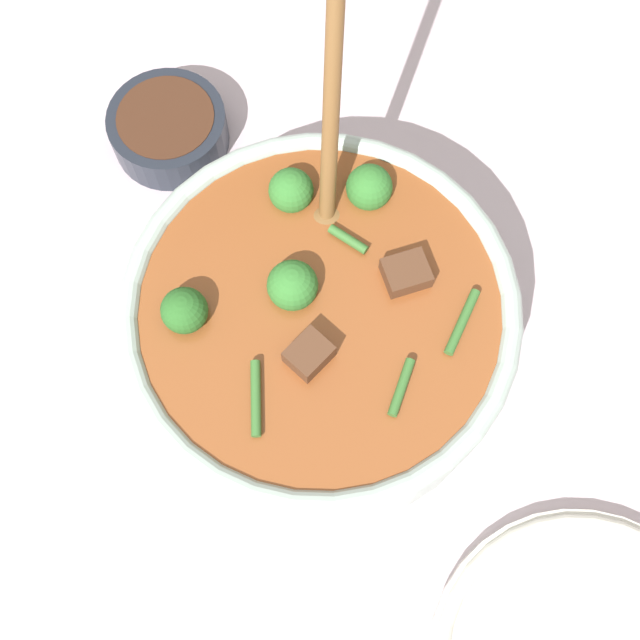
# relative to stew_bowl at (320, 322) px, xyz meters

# --- Properties ---
(ground_plane) EXTENTS (4.00, 4.00, 0.00)m
(ground_plane) POSITION_rel_stew_bowl_xyz_m (0.00, -0.00, -0.05)
(ground_plane) COLOR silver
(stew_bowl) EXTENTS (0.29, 0.33, 0.30)m
(stew_bowl) POSITION_rel_stew_bowl_xyz_m (0.00, 0.00, 0.00)
(stew_bowl) COLOR #B2C6BC
(stew_bowl) RESTS_ON ground_plane
(condiment_bowl) EXTENTS (0.10, 0.10, 0.04)m
(condiment_bowl) POSITION_rel_stew_bowl_xyz_m (-0.12, 0.20, -0.03)
(condiment_bowl) COLOR #232833
(condiment_bowl) RESTS_ON ground_plane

